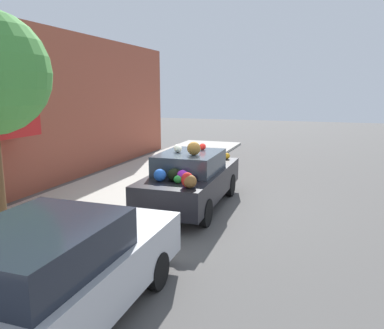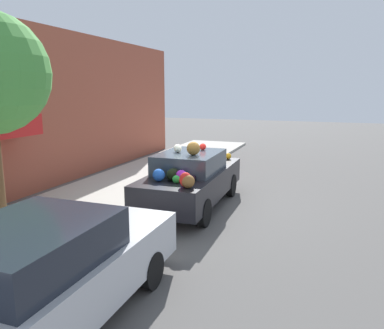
{
  "view_description": "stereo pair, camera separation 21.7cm",
  "coord_description": "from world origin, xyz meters",
  "views": [
    {
      "loc": [
        -9.12,
        -3.3,
        3.08
      ],
      "look_at": [
        0.0,
        -0.11,
        1.15
      ],
      "focal_mm": 35.0,
      "sensor_mm": 36.0,
      "label": 1
    },
    {
      "loc": [
        -9.05,
        -3.5,
        3.08
      ],
      "look_at": [
        0.0,
        -0.11,
        1.15
      ],
      "focal_mm": 35.0,
      "sensor_mm": 36.0,
      "label": 2
    }
  ],
  "objects": [
    {
      "name": "building_facade",
      "position": [
        -0.19,
        4.91,
        2.49
      ],
      "size": [
        18.0,
        1.2,
        5.02
      ],
      "color": "#9E4C38",
      "rests_on": "ground"
    },
    {
      "name": "ground_plane",
      "position": [
        0.0,
        0.0,
        0.0
      ],
      "size": [
        60.0,
        60.0,
        0.0
      ],
      "primitive_type": "plane",
      "color": "#565451"
    },
    {
      "name": "fire_hydrant",
      "position": [
        1.99,
        1.53,
        0.46
      ],
      "size": [
        0.2,
        0.2,
        0.7
      ],
      "color": "red",
      "rests_on": "sidewalk_curb"
    },
    {
      "name": "sidewalk_curb",
      "position": [
        0.0,
        2.7,
        0.06
      ],
      "size": [
        24.0,
        3.2,
        0.11
      ],
      "color": "#B2ADA3",
      "rests_on": "ground"
    },
    {
      "name": "art_car",
      "position": [
        -0.06,
        -0.11,
        0.79
      ],
      "size": [
        4.31,
        1.76,
        1.83
      ],
      "rotation": [
        0.0,
        0.0,
        0.02
      ],
      "color": "black",
      "rests_on": "ground"
    },
    {
      "name": "parked_car_plain",
      "position": [
        -5.64,
        -0.17,
        0.76
      ],
      "size": [
        4.56,
        1.89,
        1.51
      ],
      "rotation": [
        0.0,
        0.0,
        0.01
      ],
      "color": "#B7BABF",
      "rests_on": "ground"
    }
  ]
}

